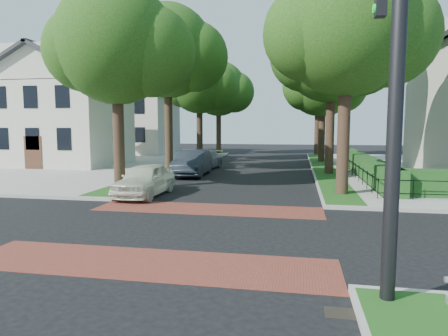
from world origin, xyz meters
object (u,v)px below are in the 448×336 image
at_px(traffic_signal, 383,44).
at_px(parked_car_front, 145,180).
at_px(parked_car_rear, 204,160).
at_px(parked_car_middle, 193,163).

xyz_separation_m(traffic_signal, parked_car_front, (-8.49, 10.05, -3.94)).
xyz_separation_m(parked_car_front, parked_car_rear, (0.00, 11.90, -0.08)).
distance_m(traffic_signal, parked_car_middle, 20.05).
bearing_deg(parked_car_middle, parked_car_rear, 90.81).
relative_size(parked_car_front, parked_car_rear, 0.94).
bearing_deg(parked_car_rear, parked_car_middle, -80.24).
xyz_separation_m(traffic_signal, parked_car_rear, (-8.48, 21.95, -4.02)).
distance_m(parked_car_front, parked_car_rear, 11.91).
relative_size(traffic_signal, parked_car_rear, 1.68).
relative_size(parked_car_front, parked_car_middle, 0.86).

